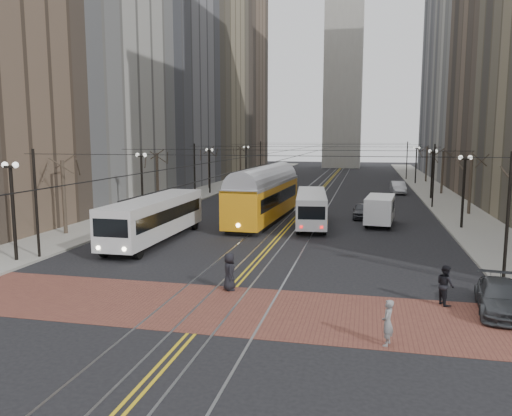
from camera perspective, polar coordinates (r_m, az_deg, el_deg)
The scene contains 25 objects.
ground at distance 25.60m, azimuth -2.01°, elevation -8.38°, with size 260.00×260.00×0.00m, color black.
sidewalk_left at distance 72.32m, azimuth -4.58°, elevation 2.32°, with size 5.00×140.00×0.15m, color gray.
sidewalk_right at distance 69.70m, azimuth 19.73°, elevation 1.66°, with size 5.00×140.00×0.15m, color gray.
crosswalk_band at distance 21.94m, azimuth -4.69°, elevation -11.23°, with size 25.00×6.00×0.01m, color brown.
streetcar_rails at distance 69.42m, azimuth 7.35°, elevation 1.98°, with size 4.80×130.00×0.02m, color gray.
centre_lines at distance 69.42m, azimuth 7.35°, elevation 1.98°, with size 0.42×130.00×0.01m, color gold.
building_left_mid at distance 77.25m, azimuth -12.23°, elevation 15.11°, with size 16.00×20.00×34.00m, color slate.
building_left_midfar at distance 97.70m, azimuth -8.35°, elevation 19.02°, with size 20.00×20.00×52.00m, color #82765A.
building_left_far at distance 114.96m, azimuth -3.66°, elevation 14.38°, with size 16.00×20.00×40.00m, color brown.
building_right_midfar at distance 94.15m, azimuth 26.85°, elevation 18.69°, with size 20.00×20.00×52.00m, color #A4A29A.
building_right_far at distance 112.18m, azimuth 23.07°, elevation 13.93°, with size 16.00×20.00×40.00m, color slate.
clock_tower at distance 129.15m, azimuth 10.13°, elevation 20.75°, with size 12.00×12.00×66.00m.
lamp_posts at distance 53.07m, azimuth 5.79°, elevation 3.19°, with size 27.60×57.20×5.60m.
street_trees at distance 59.51m, azimuth 6.54°, elevation 3.70°, with size 31.68×53.28×5.60m.
trolley_wires at distance 59.03m, azimuth 6.51°, elevation 4.61°, with size 25.96×120.00×6.60m.
transit_bus at distance 35.53m, azimuth -11.47°, elevation -1.34°, with size 2.58×12.38×3.09m, color silver.
streetcar at distance 43.74m, azimuth 0.97°, elevation 0.95°, with size 2.90×15.64×3.69m, color orange.
rear_bus at distance 41.57m, azimuth 6.34°, elevation -0.12°, with size 2.30×10.56×2.76m, color silver.
cargo_van at distance 42.60m, azimuth 13.96°, elevation -0.33°, with size 2.11×5.50×2.43m, color silver.
sedan_grey at distance 46.23m, azimuth 12.04°, elevation -0.28°, with size 1.64×4.09×1.39m, color #3D3F44.
sedan_silver at distance 67.70m, azimuth 15.93°, elevation 2.26°, with size 1.69×4.85×1.60m, color #B5B8BD.
sedan_parked at distance 23.42m, azimuth 26.16°, elevation -9.14°, with size 1.81×4.46×1.29m, color #3A3D41.
pedestrian_a at distance 23.98m, azimuth -3.07°, elevation -7.25°, with size 0.88×0.58×1.81m, color black.
pedestrian_b at distance 18.44m, azimuth 14.81°, elevation -12.55°, with size 0.60×0.39×1.64m, color gray.
pedestrian_c at distance 23.41m, azimuth 20.82°, elevation -8.21°, with size 0.86×0.67×1.77m, color black.
Camera 1 is at (6.20, -23.77, 7.23)m, focal length 35.00 mm.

